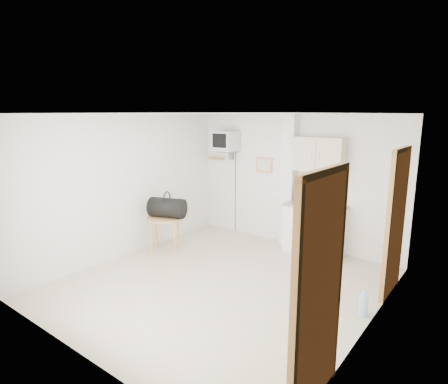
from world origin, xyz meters
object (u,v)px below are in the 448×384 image
Objects in this scene: round_table at (165,221)px; water_bottle at (363,304)px; duffel_bag at (167,208)px; crt_television at (226,142)px.

round_table reaches higher than water_bottle.
water_bottle is (3.59, -0.12, -0.68)m from duffel_bag.
crt_television reaches higher than round_table.
crt_television is 4.21m from water_bottle.
water_bottle is at bearing -26.11° from crt_television.
round_table is 1.90× the size of water_bottle.
duffel_bag is at bearing 36.16° from round_table.
crt_television is 2.10m from round_table.
crt_television is 1.91m from duffel_bag.
round_table is at bearing 178.55° from water_bottle.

